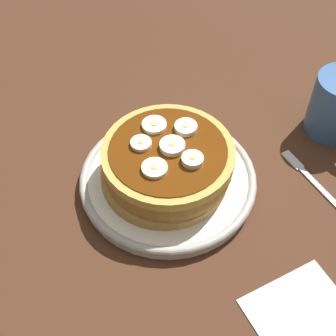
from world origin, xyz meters
TOP-DOWN VIEW (x-y plane):
  - ground_plane at (0.00, 0.00)cm, footprint 140.00×140.00cm
  - plate at (0.00, 0.00)cm, footprint 23.35×23.35cm
  - pancake_stack at (-0.34, -0.07)cm, footprint 16.91×17.21cm
  - banana_slice_0 at (-0.22, 0.58)cm, footprint 3.17×3.17cm
  - banana_slice_1 at (-2.24, 3.48)cm, footprint 2.93×2.93cm
  - banana_slice_2 at (2.32, -2.78)cm, footprint 3.12×3.12cm
  - banana_slice_3 at (-2.05, -2.74)cm, footprint 2.66×2.66cm
  - banana_slice_4 at (3.02, 1.86)cm, footprint 2.67×2.67cm
  - banana_slice_5 at (-4.34, 0.23)cm, footprint 3.19×3.19cm
  - napkin at (23.31, 6.06)cm, footprint 11.63×11.63cm
  - fork at (7.12, 18.04)cm, footprint 13.03×2.23cm

SIDE VIEW (x-z plane):
  - ground_plane at x=0.00cm, z-range -3.00..0.00cm
  - napkin at x=23.31cm, z-range 0.00..0.30cm
  - fork at x=7.12cm, z-range 0.00..0.50cm
  - plate at x=0.00cm, z-range 0.08..2.12cm
  - pancake_stack at x=-0.34cm, z-range 1.71..7.05cm
  - banana_slice_2 at x=2.32cm, z-range 6.85..7.60cm
  - banana_slice_5 at x=-4.34cm, z-range 6.85..7.60cm
  - banana_slice_3 at x=-2.05cm, z-range 6.85..7.61cm
  - banana_slice_1 at x=-2.24cm, z-range 6.85..7.77cm
  - banana_slice_0 at x=-0.22cm, z-range 6.85..7.81cm
  - banana_slice_4 at x=3.02cm, z-range 6.85..7.85cm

